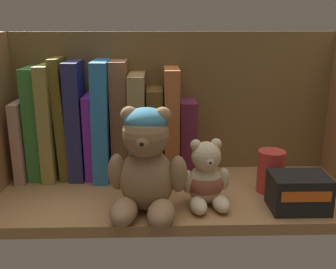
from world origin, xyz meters
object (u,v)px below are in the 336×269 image
at_px(book_9, 155,131).
at_px(book_2, 52,121).
at_px(book_1, 38,122).
at_px(book_0, 26,137).
at_px(book_8, 138,124).
at_px(book_11, 187,137).
at_px(teddy_bear_smaller, 206,179).
at_px(pillar_candle, 271,171).
at_px(small_product_box, 299,192).
at_px(book_5, 91,135).
at_px(book_3, 64,118).
at_px(book_7, 120,119).
at_px(book_10, 171,122).
at_px(teddy_bear_larger, 146,164).
at_px(book_6, 104,118).
at_px(book_4, 78,119).

bearing_deg(book_9, book_2, 180.00).
bearing_deg(book_1, book_2, 0.00).
xyz_separation_m(book_0, book_8, (0.24, 0.00, 0.03)).
bearing_deg(book_0, book_11, 0.00).
relative_size(book_2, book_8, 1.09).
height_order(book_11, teddy_bear_smaller, book_11).
bearing_deg(book_11, pillar_candle, -34.34).
xyz_separation_m(book_1, book_8, (0.21, 0.00, -0.01)).
distance_m(book_2, small_product_box, 0.50).
bearing_deg(book_2, book_5, 0.00).
relative_size(book_2, teddy_bear_smaller, 1.94).
height_order(book_3, book_7, book_3).
xyz_separation_m(book_1, book_2, (0.03, 0.00, 0.00)).
height_order(book_3, book_5, book_3).
bearing_deg(book_11, small_product_box, -44.87).
height_order(book_1, book_9, book_1).
xyz_separation_m(book_8, small_product_box, (0.28, -0.18, -0.08)).
bearing_deg(book_8, book_9, -0.00).
bearing_deg(book_7, book_10, 0.00).
bearing_deg(book_9, book_3, 180.00).
bearing_deg(teddy_bear_larger, book_2, 138.01).
height_order(book_6, pillar_candle, book_6).
height_order(book_4, book_9, book_4).
bearing_deg(book_1, teddy_bear_larger, -38.09).
height_order(teddy_bear_smaller, small_product_box, teddy_bear_smaller).
xyz_separation_m(book_1, book_3, (0.06, 0.00, 0.01)).
bearing_deg(book_8, book_2, -180.00).
relative_size(book_1, book_5, 1.32).
distance_m(book_0, pillar_candle, 0.50).
height_order(book_1, book_11, book_1).
xyz_separation_m(book_2, book_8, (0.18, 0.00, -0.01)).
xyz_separation_m(book_7, teddy_bear_smaller, (0.16, -0.16, -0.07)).
bearing_deg(book_6, small_product_box, -26.78).
bearing_deg(book_9, pillar_candle, -25.25).
xyz_separation_m(book_0, book_11, (0.34, 0.00, -0.00)).
height_order(book_9, book_11, book_9).
xyz_separation_m(book_5, book_8, (0.10, 0.00, 0.02)).
bearing_deg(book_9, book_10, -0.00).
bearing_deg(book_3, book_7, -0.00).
bearing_deg(pillar_candle, book_2, 166.54).
bearing_deg(book_11, book_6, -180.00).
height_order(book_2, book_4, book_4).
bearing_deg(small_product_box, book_8, 147.73).
distance_m(book_1, book_6, 0.14).
height_order(book_3, book_11, book_3).
relative_size(book_4, book_7, 1.00).
distance_m(book_3, pillar_candle, 0.43).
bearing_deg(book_7, book_3, 180.00).
distance_m(book_0, book_3, 0.09).
bearing_deg(book_1, book_10, 0.00).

